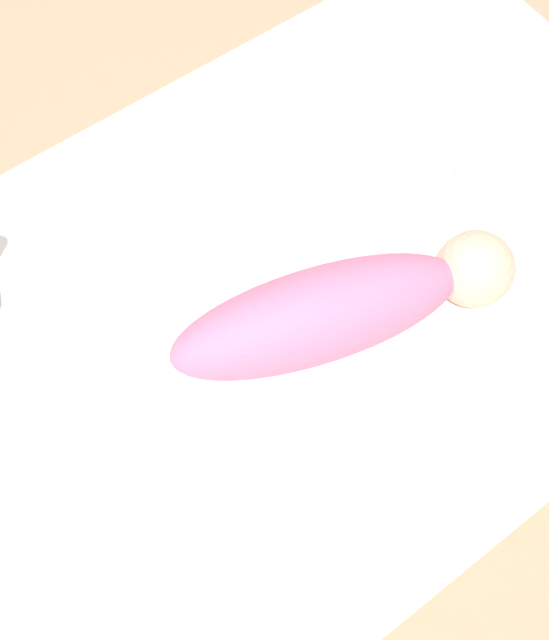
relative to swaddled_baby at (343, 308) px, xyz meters
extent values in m
plane|color=#9E8466|center=(-0.14, 0.10, -0.24)|extent=(12.00, 12.00, 0.00)
cube|color=white|center=(-0.14, 0.10, -0.16)|extent=(1.54, 1.02, 0.17)
ellipsoid|color=pink|center=(-0.04, 0.01, 0.00)|extent=(0.50, 0.29, 0.15)
sphere|color=#DBB293|center=(0.22, -0.07, -0.01)|extent=(0.13, 0.13, 0.13)
cube|color=white|center=(0.48, 0.25, -0.02)|extent=(0.37, 0.34, 0.11)
camera|label=1|loc=(-0.39, -0.35, 1.06)|focal=42.00mm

